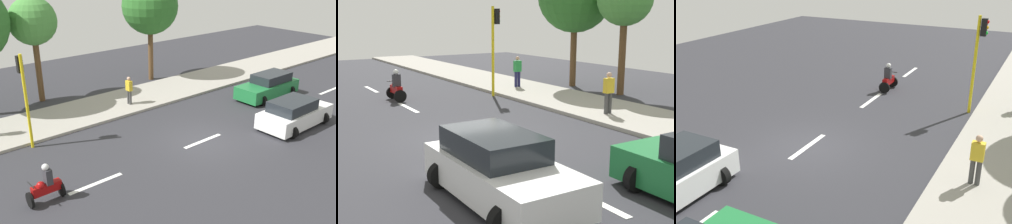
{
  "view_description": "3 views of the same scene",
  "coord_description": "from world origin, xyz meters",
  "views": [
    {
      "loc": [
        -12.2,
        12.58,
        8.47
      ],
      "look_at": [
        1.46,
        1.01,
        1.35
      ],
      "focal_mm": 42.24,
      "sensor_mm": 36.0,
      "label": 1
    },
    {
      "loc": [
        -6.66,
        -13.19,
        4.08
      ],
      "look_at": [
        0.74,
        -1.16,
        1.04
      ],
      "focal_mm": 48.42,
      "sensor_mm": 36.0,
      "label": 2
    },
    {
      "loc": [
        7.81,
        -11.78,
        6.92
      ],
      "look_at": [
        1.04,
        1.06,
        1.26
      ],
      "focal_mm": 43.14,
      "sensor_mm": 36.0,
      "label": 3
    }
  ],
  "objects": [
    {
      "name": "pedestrian_by_tree",
      "position": [
        6.27,
        -0.04,
        1.06
      ],
      "size": [
        0.4,
        0.24,
        1.69
      ],
      "color": "#3F3F3F",
      "rests_on": "sidewalk"
    },
    {
      "name": "lane_stripe_north",
      "position": [
        0.0,
        -6.0,
        0.01
      ],
      "size": [
        0.2,
        2.4,
        0.01
      ],
      "primitive_type": "cube",
      "color": "white",
      "rests_on": "ground"
    },
    {
      "name": "street_tree_south",
      "position": [
        9.84,
        -4.47,
        5.22
      ],
      "size": [
        3.9,
        3.9,
        7.2
      ],
      "color": "brown",
      "rests_on": "ground"
    },
    {
      "name": "sidewalk",
      "position": [
        7.0,
        0.0,
        0.07
      ],
      "size": [
        4.0,
        60.0,
        0.15
      ],
      "primitive_type": "cube",
      "color": "#9E998E",
      "rests_on": "ground"
    },
    {
      "name": "lane_stripe_south",
      "position": [
        0.0,
        6.0,
        0.01
      ],
      "size": [
        0.2,
        2.4,
        0.01
      ],
      "primitive_type": "cube",
      "color": "white",
      "rests_on": "ground"
    },
    {
      "name": "lane_stripe_mid",
      "position": [
        0.0,
        0.0,
        0.01
      ],
      "size": [
        0.2,
        2.4,
        0.01
      ],
      "primitive_type": "cube",
      "color": "white",
      "rests_on": "ground"
    },
    {
      "name": "ground_plane",
      "position": [
        0.0,
        0.0,
        -0.05
      ],
      "size": [
        40.0,
        60.0,
        0.1
      ],
      "primitive_type": "cube",
      "color": "#2D2D33"
    },
    {
      "name": "motorcycle",
      "position": [
        0.12,
        7.98,
        0.64
      ],
      "size": [
        0.6,
        1.3,
        1.53
      ],
      "color": "black",
      "rests_on": "ground"
    },
    {
      "name": "car_green",
      "position": [
        1.96,
        -7.78,
        0.71
      ],
      "size": [
        2.17,
        4.44,
        1.52
      ],
      "color": "#1E7238",
      "rests_on": "ground"
    },
    {
      "name": "car_white",
      "position": [
        -1.78,
        -4.98,
        0.71
      ],
      "size": [
        2.29,
        4.39,
        1.52
      ],
      "color": "white",
      "rests_on": "ground"
    },
    {
      "name": "traffic_light_corner",
      "position": [
        4.85,
        6.62,
        2.93
      ],
      "size": [
        0.49,
        0.24,
        4.5
      ],
      "color": "yellow",
      "rests_on": "ground"
    },
    {
      "name": "street_tree_center",
      "position": [
        10.64,
        3.55,
        4.85
      ],
      "size": [
        2.82,
        2.82,
        6.33
      ],
      "color": "brown",
      "rests_on": "ground"
    },
    {
      "name": "lane_stripe_far_north",
      "position": [
        0.0,
        -12.0,
        0.01
      ],
      "size": [
        0.2,
        2.4,
        0.01
      ],
      "primitive_type": "cube",
      "color": "white",
      "rests_on": "ground"
    }
  ]
}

